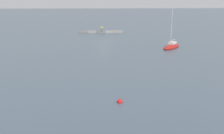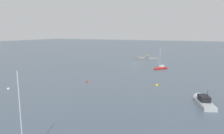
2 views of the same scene
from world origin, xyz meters
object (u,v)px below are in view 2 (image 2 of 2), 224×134
at_px(mooring_buoy_mid, 87,82).
at_px(person_seated_grey_left, 147,57).
at_px(mooring_buoy_far, 157,85).
at_px(umbrella_open_yellow, 147,55).
at_px(mooring_buoy_near, 8,89).
at_px(sailboat_red_far, 161,68).
at_px(motorboat_grey_far, 203,102).

bearing_deg(mooring_buoy_mid, person_seated_grey_left, -90.79).
xyz_separation_m(mooring_buoy_mid, mooring_buoy_far, (-16.96, -4.02, 0.02)).
height_order(umbrella_open_yellow, mooring_buoy_far, umbrella_open_yellow).
relative_size(umbrella_open_yellow, mooring_buoy_near, 2.15).
distance_m(sailboat_red_far, mooring_buoy_far, 23.53).
xyz_separation_m(person_seated_grey_left, mooring_buoy_near, (12.81, 66.44, -0.65)).
bearing_deg(person_seated_grey_left, sailboat_red_far, 118.84).
xyz_separation_m(person_seated_grey_left, umbrella_open_yellow, (-0.01, -0.07, 0.85)).
relative_size(umbrella_open_yellow, motorboat_grey_far, 0.18).
xyz_separation_m(sailboat_red_far, mooring_buoy_near, (24.92, 40.52, -0.19)).
bearing_deg(mooring_buoy_far, sailboat_red_far, -79.94).
bearing_deg(mooring_buoy_near, umbrella_open_yellow, -100.91).
relative_size(motorboat_grey_far, mooring_buoy_near, 11.76).
xyz_separation_m(sailboat_red_far, mooring_buoy_far, (-4.11, 23.17, -0.18)).
relative_size(mooring_buoy_near, mooring_buoy_far, 0.93).
xyz_separation_m(person_seated_grey_left, motorboat_grey_far, (-26.54, 58.21, -0.36)).
height_order(umbrella_open_yellow, motorboat_grey_far, motorboat_grey_far).
distance_m(sailboat_red_far, mooring_buoy_mid, 30.08).
bearing_deg(umbrella_open_yellow, mooring_buoy_mid, 89.20).
relative_size(sailboat_red_far, mooring_buoy_mid, 16.01).
distance_m(person_seated_grey_left, mooring_buoy_far, 51.70).
height_order(sailboat_red_far, mooring_buoy_near, sailboat_red_far).
relative_size(mooring_buoy_near, mooring_buoy_mid, 1.20).
bearing_deg(motorboat_grey_far, sailboat_red_far, 94.43).
bearing_deg(mooring_buoy_near, mooring_buoy_mid, -132.18).
height_order(sailboat_red_far, motorboat_grey_far, sailboat_red_far).
bearing_deg(mooring_buoy_mid, umbrella_open_yellow, -90.80).
height_order(person_seated_grey_left, mooring_buoy_far, person_seated_grey_left).
bearing_deg(mooring_buoy_mid, mooring_buoy_near, 47.82).
distance_m(umbrella_open_yellow, mooring_buoy_near, 67.75).
bearing_deg(person_seated_grey_left, mooring_buoy_mid, 93.00).
relative_size(person_seated_grey_left, sailboat_red_far, 0.09).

